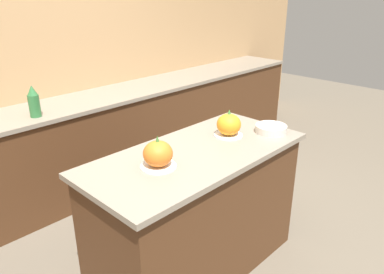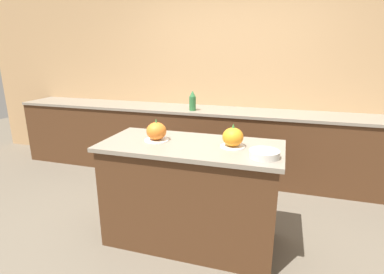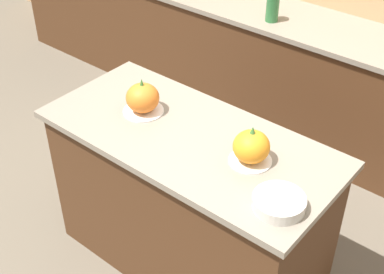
# 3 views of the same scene
# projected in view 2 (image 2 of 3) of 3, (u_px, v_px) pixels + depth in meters

# --- Properties ---
(ground_plane) EXTENTS (12.00, 12.00, 0.00)m
(ground_plane) POSITION_uv_depth(u_px,v_px,m) (191.00, 239.00, 2.72)
(ground_plane) COLOR #665B4C
(wall_back) EXTENTS (8.00, 0.06, 2.50)m
(wall_back) POSITION_uv_depth(u_px,v_px,m) (231.00, 81.00, 4.06)
(wall_back) COLOR tan
(wall_back) RESTS_ON ground_plane
(kitchen_island) EXTENTS (1.50, 0.69, 0.91)m
(kitchen_island) POSITION_uv_depth(u_px,v_px,m) (191.00, 193.00, 2.59)
(kitchen_island) COLOR #4C2D19
(kitchen_island) RESTS_ON ground_plane
(back_counter) EXTENTS (6.00, 0.60, 0.91)m
(back_counter) POSITION_uv_depth(u_px,v_px,m) (225.00, 144.00, 3.98)
(back_counter) COLOR #4C2D19
(back_counter) RESTS_ON ground_plane
(pumpkin_cake_left) EXTENTS (0.21, 0.21, 0.19)m
(pumpkin_cake_left) POSITION_uv_depth(u_px,v_px,m) (156.00, 132.00, 2.54)
(pumpkin_cake_left) COLOR white
(pumpkin_cake_left) RESTS_ON kitchen_island
(pumpkin_cake_right) EXTENTS (0.20, 0.20, 0.19)m
(pumpkin_cake_right) POSITION_uv_depth(u_px,v_px,m) (233.00, 138.00, 2.37)
(pumpkin_cake_right) COLOR white
(pumpkin_cake_right) RESTS_ON kitchen_island
(bottle_tall) EXTENTS (0.09, 0.09, 0.25)m
(bottle_tall) POSITION_uv_depth(u_px,v_px,m) (193.00, 101.00, 3.81)
(bottle_tall) COLOR #2D6B38
(bottle_tall) RESTS_ON back_counter
(mixing_bowl) EXTENTS (0.22, 0.22, 0.05)m
(mixing_bowl) POSITION_uv_depth(u_px,v_px,m) (264.00, 154.00, 2.15)
(mixing_bowl) COLOR beige
(mixing_bowl) RESTS_ON kitchen_island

